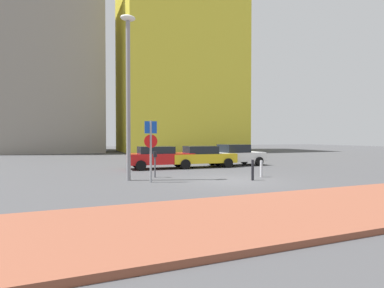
{
  "coord_description": "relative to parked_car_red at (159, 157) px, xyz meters",
  "views": [
    {
      "loc": [
        -7.03,
        -12.58,
        2.03
      ],
      "look_at": [
        -1.25,
        1.88,
        1.7
      ],
      "focal_mm": 28.42,
      "sensor_mm": 36.0,
      "label": 1
    }
  ],
  "objects": [
    {
      "name": "ground_plane",
      "position": [
        1.67,
        -6.57,
        -0.77
      ],
      "size": [
        120.0,
        120.0,
        0.0
      ],
      "primitive_type": "plane",
      "color": "#424244"
    },
    {
      "name": "building_colorful_midrise",
      "position": [
        9.81,
        23.87,
        11.07
      ],
      "size": [
        17.06,
        12.44,
        23.68
      ],
      "primitive_type": "cube",
      "color": "gold",
      "rests_on": "ground"
    },
    {
      "name": "parked_car_white",
      "position": [
        5.68,
        0.08,
        0.0
      ],
      "size": [
        4.25,
        2.26,
        1.54
      ],
      "color": "white",
      "rests_on": "ground"
    },
    {
      "name": "parking_meter",
      "position": [
        -1.4,
        -4.17,
        0.09
      ],
      "size": [
        0.18,
        0.14,
        1.32
      ],
      "color": "#4C4C51",
      "rests_on": "ground"
    },
    {
      "name": "traffic_bollard_near",
      "position": [
        3.69,
        -6.06,
        -0.35
      ],
      "size": [
        0.13,
        0.13,
        0.85
      ],
      "primitive_type": "cylinder",
      "color": "#B7B7BC",
      "rests_on": "ground"
    },
    {
      "name": "sidewalk_brick",
      "position": [
        1.67,
        -12.65,
        -0.7
      ],
      "size": [
        40.0,
        4.28,
        0.14
      ],
      "primitive_type": "cube",
      "color": "brown",
      "rests_on": "ground"
    },
    {
      "name": "parking_sign_post",
      "position": [
        -2.02,
        -5.77,
        0.98
      ],
      "size": [
        0.6,
        0.1,
        2.79
      ],
      "color": "gray",
      "rests_on": "ground"
    },
    {
      "name": "building_under_construction",
      "position": [
        -8.34,
        29.09,
        11.65
      ],
      "size": [
        14.48,
        14.65,
        24.85
      ],
      "primitive_type": "cube",
      "color": "gray",
      "rests_on": "ground"
    },
    {
      "name": "traffic_bollard_mid",
      "position": [
        2.63,
        -6.9,
        -0.28
      ],
      "size": [
        0.13,
        0.13,
        0.98
      ],
      "primitive_type": "cylinder",
      "color": "black",
      "rests_on": "ground"
    },
    {
      "name": "parked_car_red",
      "position": [
        0.0,
        0.0,
        0.0
      ],
      "size": [
        4.29,
        2.17,
        1.45
      ],
      "color": "red",
      "rests_on": "ground"
    },
    {
      "name": "parked_car_yellow",
      "position": [
        2.95,
        -0.22,
        -0.02
      ],
      "size": [
        4.51,
        2.1,
        1.45
      ],
      "color": "gold",
      "rests_on": "ground"
    },
    {
      "name": "street_lamp",
      "position": [
        -2.84,
        -4.74,
        3.75
      ],
      "size": [
        0.7,
        0.36,
        7.78
      ],
      "color": "gray",
      "rests_on": "ground"
    }
  ]
}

